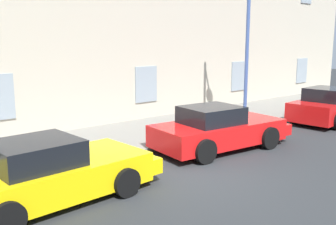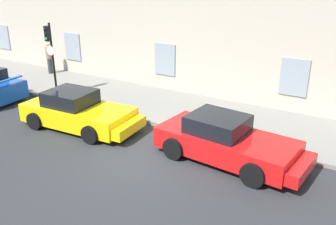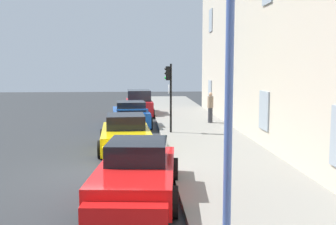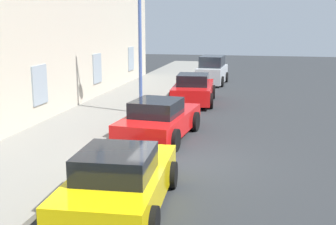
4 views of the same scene
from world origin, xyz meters
name	(u,v)px [view 1 (image 1 of 4)]	position (x,y,z in m)	size (l,w,h in m)	color
ground_plane	(192,172)	(0.00, 0.00, 0.00)	(80.00, 80.00, 0.00)	#2B2D30
sidewalk	(109,140)	(0.00, 4.10, 0.07)	(60.00, 3.86, 0.14)	gray
sportscar_yellow_flank	(57,172)	(-3.41, 0.65, 0.60)	(4.65, 2.28, 1.39)	yellow
sportscar_white_middle	(222,129)	(2.34, 1.10, 0.62)	(4.82, 2.40, 1.40)	red
sportscar_tail_end	(331,106)	(9.10, 0.98, 0.64)	(4.72, 2.29, 1.48)	red
street_lamp	(257,12)	(5.46, 2.30, 4.47)	(0.44, 1.42, 6.37)	#3F5999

